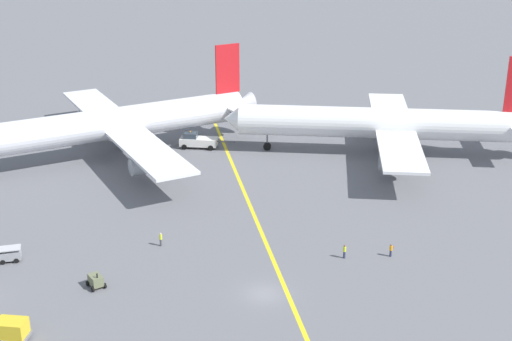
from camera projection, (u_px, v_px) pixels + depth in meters
name	position (u px, v px, depth m)	size (l,w,h in m)	color
ground_plane	(264.00, 294.00, 77.44)	(600.00, 600.00, 0.00)	slate
taxiway_stripe	(268.00, 248.00, 87.38)	(0.50, 120.00, 0.01)	yellow
airliner_at_gate_left	(109.00, 125.00, 115.69)	(52.52, 50.32, 16.49)	silver
airliner_being_pushed	(384.00, 124.00, 117.03)	(49.18, 40.31, 16.69)	white
pushback_tug	(197.00, 141.00, 121.31)	(9.16, 5.00, 2.94)	white
gse_container_dolly_flat	(12.00, 329.00, 69.06)	(3.82, 3.33, 2.15)	slate
gse_gpu_cart_small	(96.00, 281.00, 78.52)	(2.14, 2.47, 1.90)	#666B4C
gse_baggage_cart_near_cluster	(9.00, 254.00, 84.04)	(2.82, 1.73, 1.71)	gray
ground_crew_wing_walker_right	(344.00, 251.00, 84.70)	(0.43, 0.40, 1.73)	#2D3351
ground_crew_marshaller_foreground	(161.00, 239.00, 87.64)	(0.36, 0.36, 1.76)	#4C4C51
ground_crew_ramp_agent_by_cones	(391.00, 250.00, 85.12)	(0.48, 0.36, 1.60)	#2D3351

